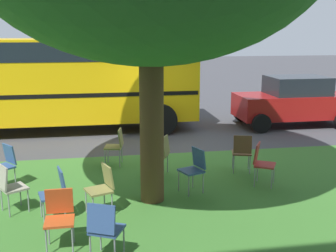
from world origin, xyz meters
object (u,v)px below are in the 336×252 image
Objects in this scene: chair_1 at (161,152)px; chair_10 at (9,185)px; chair_7 at (5,163)px; parked_car at (293,101)px; chair_9 at (194,167)px; chair_6 at (262,161)px; chair_5 at (59,214)px; school_bus at (28,76)px; chair_4 at (56,190)px; chair_2 at (242,150)px; chair_3 at (105,227)px; chair_8 at (102,185)px; chair_0 at (116,144)px.

chair_10 is at bearing 27.59° from chair_1.
parked_car is (-8.34, -4.38, 0.32)m from chair_7.
chair_10 is at bearing 7.22° from chair_9.
chair_5 is at bearing 26.42° from chair_6.
school_bus is (5.39, -5.79, 1.24)m from chair_6.
chair_4 and chair_9 have the same top height.
chair_9 is 0.24× the size of parked_car.
chair_2 is 4.50m from chair_3.
chair_6 is 1.00× the size of chair_8.
school_bus reaches higher than chair_7.
parked_car reaches higher than chair_10.
chair_4 is at bearing 6.48° from chair_8.
chair_5 is 1.68m from chair_10.
chair_9 is at bearing 166.64° from chair_7.
chair_6 is at bearing -166.67° from chair_4.
chair_0 is 1.00× the size of chair_1.
school_bus is (0.54, -6.34, 1.24)m from chair_10.
chair_9 is at bearing 35.35° from chair_2.
chair_0 is at bearing -53.80° from chair_9.
parked_car is (-3.17, -5.14, 0.32)m from chair_6.
chair_0 is at bearing -129.54° from chair_10.
chair_5 is (1.01, 3.76, 0.00)m from chair_0.
chair_6 is 6.05m from parked_car.
chair_2 is at bearing 175.11° from chair_1.
chair_7 is at bearing -58.90° from chair_3.
chair_2 and chair_5 have the same top height.
school_bus is at bearing -79.01° from chair_5.
chair_2 and chair_10 have the same top height.
chair_6 is 1.00× the size of chair_9.
chair_3 is 1.00× the size of chair_6.
chair_2 and chair_3 have the same top height.
chair_3 is 0.08× the size of school_bus.
chair_4 is at bearing 154.22° from chair_10.
chair_0 is at bearing 122.33° from school_bus.
school_bus is at bearing -43.47° from chair_2.
chair_7 is (2.30, 1.07, 0.00)m from chair_0.
chair_1 is 1.19m from chair_9.
chair_4 is 0.08× the size of school_bus.
chair_4 is at bearing 40.30° from parked_car.
chair_2 is at bearing -151.75° from chair_8.
chair_0 is at bearing -42.62° from chair_1.
chair_0 is at bearing -155.07° from chair_7.
school_bus reaches higher than parked_car.
chair_4 is 9.43m from parked_car.
chair_0 and chair_3 have the same top height.
chair_9 is at bearing -172.78° from chair_10.
parked_car is (-4.62, -5.27, 0.32)m from chair_9.
chair_8 is 0.24× the size of parked_car.
chair_9 is (-2.44, -1.81, 0.00)m from chair_5.
chair_3 is at bearing 85.09° from chair_0.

